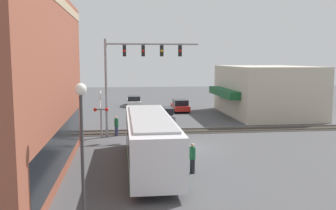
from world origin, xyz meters
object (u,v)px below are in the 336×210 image
streetlamp (82,144)px  crossing_signal (101,110)px  city_bus (150,139)px  parked_car_white (134,101)px  parked_car_red (180,106)px  parked_car_grey (164,115)px  pedestrian_near_bus (192,158)px  pedestrian_at_crossing (116,126)px

streetlamp → crossing_signal: bearing=0.8°
city_bus → parked_car_white: bearing=-0.0°
city_bus → parked_car_red: city_bus is taller
city_bus → parked_car_red: (22.99, -5.40, -1.00)m
streetlamp → parked_car_grey: 24.44m
pedestrian_near_bus → city_bus: bearing=55.3°
city_bus → crossing_signal: (8.59, 3.25, 0.61)m
city_bus → parked_car_red: size_ratio=2.73×
parked_car_red → parked_car_white: size_ratio=0.91×
parked_car_white → pedestrian_near_bus: bearing=-175.8°
crossing_signal → parked_car_red: (14.41, -8.65, -1.61)m
city_bus → parked_car_red: 23.64m
crossing_signal → pedestrian_near_bus: 11.64m
parked_car_white → pedestrian_near_bus: 30.93m
city_bus → streetlamp: streetlamp is taller
pedestrian_near_bus → pedestrian_at_crossing: bearing=21.8°
parked_car_red → parked_car_white: (6.29, 5.40, -0.03)m
streetlamp → pedestrian_at_crossing: 17.25m
parked_car_red → parked_car_white: 8.29m
pedestrian_near_bus → parked_car_grey: bearing=-1.1°
parked_car_red → parked_car_white: parked_car_red is taller
city_bus → streetlamp: 8.53m
pedestrian_near_bus → parked_car_red: bearing=-7.3°
parked_car_white → crossing_signal: bearing=171.1°
parked_car_white → pedestrian_at_crossing: (-20.05, 2.06, 0.18)m
parked_car_grey → crossing_signal: bearing=141.1°
city_bus → pedestrian_at_crossing: bearing=12.6°
crossing_signal → parked_car_red: bearing=-31.0°
crossing_signal → pedestrian_at_crossing: bearing=-61.6°
city_bus → parked_car_white: size_ratio=2.48×
city_bus → pedestrian_at_crossing: (9.23, 2.06, -0.85)m
parked_car_white → pedestrian_at_crossing: size_ratio=2.92×
crossing_signal → parked_car_red: 16.88m
crossing_signal → streetlamp: (-16.41, -0.23, 0.93)m
parked_car_red → city_bus: bearing=166.8°
parked_car_red → streetlamp: bearing=164.7°
crossing_signal → pedestrian_near_bus: size_ratio=2.25×
parked_car_grey → pedestrian_at_crossing: size_ratio=2.59×
city_bus → pedestrian_near_bus: size_ratio=7.03×
pedestrian_at_crossing → parked_car_white: bearing=-5.9°
parked_car_grey → pedestrian_near_bus: (-17.39, 0.34, 0.18)m
streetlamp → pedestrian_near_bus: size_ratio=3.21×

